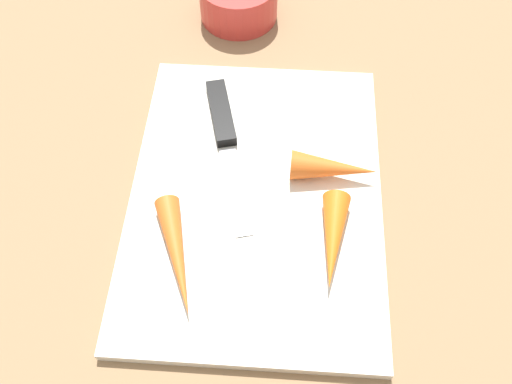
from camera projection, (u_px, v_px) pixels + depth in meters
ground_plane at (256, 198)px, 0.58m from camera, size 1.40×1.40×0.00m
cutting_board at (256, 195)px, 0.58m from camera, size 0.36×0.26×0.01m
knife at (223, 122)px, 0.62m from camera, size 0.20×0.07×0.01m
carrot_longest at (177, 255)px, 0.52m from camera, size 0.12×0.06×0.03m
carrot_shortest at (334, 168)px, 0.57m from camera, size 0.03×0.09×0.03m
carrot_medium at (333, 240)px, 0.53m from camera, size 0.10×0.04×0.03m
small_bowl at (239, 0)px, 0.72m from camera, size 0.10×0.10×0.05m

